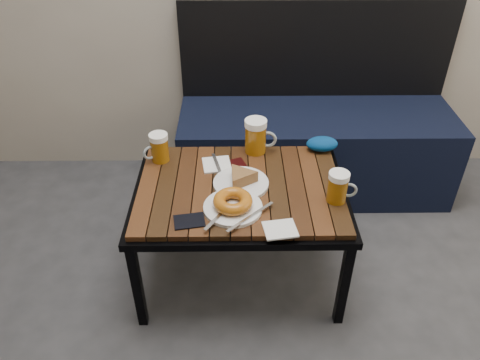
{
  "coord_description": "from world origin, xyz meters",
  "views": [
    {
      "loc": [
        -0.26,
        -0.37,
        1.57
      ],
      "look_at": [
        -0.24,
        1.1,
        0.5
      ],
      "focal_mm": 35.0,
      "sensor_mm": 36.0,
      "label": 1
    }
  ],
  "objects_px": {
    "beer_mug_centre": "(256,136)",
    "beer_mug_right": "(338,187)",
    "plate_bagel": "(233,204)",
    "bench": "(314,141)",
    "knit_pouch": "(322,144)",
    "plate_pie": "(241,180)",
    "beer_mug_left": "(159,148)",
    "cafe_table": "(240,195)",
    "passport_navy": "(189,221)",
    "passport_burgundy": "(237,167)"
  },
  "relations": [
    {
      "from": "beer_mug_centre",
      "to": "beer_mug_right",
      "type": "xyz_separation_m",
      "value": [
        0.29,
        -0.35,
        -0.01
      ]
    },
    {
      "from": "beer_mug_centre",
      "to": "plate_bagel",
      "type": "bearing_deg",
      "value": -99.44
    },
    {
      "from": "bench",
      "to": "knit_pouch",
      "type": "xyz_separation_m",
      "value": [
        -0.04,
        -0.4,
        0.23
      ]
    },
    {
      "from": "bench",
      "to": "plate_pie",
      "type": "xyz_separation_m",
      "value": [
        -0.4,
        -0.65,
        0.22
      ]
    },
    {
      "from": "beer_mug_left",
      "to": "beer_mug_centre",
      "type": "distance_m",
      "value": 0.41
    },
    {
      "from": "beer_mug_right",
      "to": "cafe_table",
      "type": "bearing_deg",
      "value": 172.44
    },
    {
      "from": "passport_navy",
      "to": "bench",
      "type": "bearing_deg",
      "value": 136.07
    },
    {
      "from": "bench",
      "to": "plate_pie",
      "type": "height_order",
      "value": "bench"
    },
    {
      "from": "beer_mug_right",
      "to": "plate_bagel",
      "type": "height_order",
      "value": "beer_mug_right"
    },
    {
      "from": "passport_navy",
      "to": "passport_burgundy",
      "type": "height_order",
      "value": "same"
    },
    {
      "from": "bench",
      "to": "plate_bagel",
      "type": "xyz_separation_m",
      "value": [
        -0.43,
        -0.8,
        0.22
      ]
    },
    {
      "from": "plate_pie",
      "to": "beer_mug_right",
      "type": "bearing_deg",
      "value": -15.6
    },
    {
      "from": "beer_mug_centre",
      "to": "knit_pouch",
      "type": "bearing_deg",
      "value": 6.37
    },
    {
      "from": "passport_navy",
      "to": "passport_burgundy",
      "type": "relative_size",
      "value": 0.96
    },
    {
      "from": "beer_mug_left",
      "to": "passport_navy",
      "type": "xyz_separation_m",
      "value": [
        0.15,
        -0.4,
        -0.06
      ]
    },
    {
      "from": "beer_mug_right",
      "to": "plate_pie",
      "type": "relative_size",
      "value": 0.57
    },
    {
      "from": "beer_mug_left",
      "to": "beer_mug_right",
      "type": "xyz_separation_m",
      "value": [
        0.7,
        -0.28,
        -0.0
      ]
    },
    {
      "from": "beer_mug_left",
      "to": "beer_mug_right",
      "type": "distance_m",
      "value": 0.75
    },
    {
      "from": "passport_burgundy",
      "to": "beer_mug_centre",
      "type": "bearing_deg",
      "value": 34.45
    },
    {
      "from": "beer_mug_centre",
      "to": "knit_pouch",
      "type": "distance_m",
      "value": 0.29
    },
    {
      "from": "plate_bagel",
      "to": "passport_navy",
      "type": "distance_m",
      "value": 0.17
    },
    {
      "from": "bench",
      "to": "beer_mug_centre",
      "type": "height_order",
      "value": "bench"
    },
    {
      "from": "bench",
      "to": "beer_mug_centre",
      "type": "xyz_separation_m",
      "value": [
        -0.33,
        -0.41,
        0.28
      ]
    },
    {
      "from": "bench",
      "to": "beer_mug_left",
      "type": "distance_m",
      "value": 0.92
    },
    {
      "from": "bench",
      "to": "knit_pouch",
      "type": "relative_size",
      "value": 10.16
    },
    {
      "from": "beer_mug_right",
      "to": "beer_mug_centre",
      "type": "bearing_deg",
      "value": 137.01
    },
    {
      "from": "beer_mug_left",
      "to": "knit_pouch",
      "type": "bearing_deg",
      "value": 154.24
    },
    {
      "from": "beer_mug_left",
      "to": "beer_mug_centre",
      "type": "xyz_separation_m",
      "value": [
        0.41,
        0.07,
        0.01
      ]
    },
    {
      "from": "beer_mug_left",
      "to": "passport_burgundy",
      "type": "relative_size",
      "value": 1.1
    },
    {
      "from": "beer_mug_centre",
      "to": "cafe_table",
      "type": "bearing_deg",
      "value": -101.31
    },
    {
      "from": "beer_mug_left",
      "to": "knit_pouch",
      "type": "relative_size",
      "value": 0.91
    },
    {
      "from": "passport_burgundy",
      "to": "plate_pie",
      "type": "bearing_deg",
      "value": -104.52
    },
    {
      "from": "beer_mug_left",
      "to": "plate_bagel",
      "type": "distance_m",
      "value": 0.45
    },
    {
      "from": "beer_mug_centre",
      "to": "beer_mug_right",
      "type": "bearing_deg",
      "value": -45.3
    },
    {
      "from": "plate_pie",
      "to": "passport_navy",
      "type": "xyz_separation_m",
      "value": [
        -0.19,
        -0.22,
        -0.02
      ]
    },
    {
      "from": "cafe_table",
      "to": "plate_bagel",
      "type": "relative_size",
      "value": 3.25
    },
    {
      "from": "beer_mug_left",
      "to": "bench",
      "type": "bearing_deg",
      "value": -179.2
    },
    {
      "from": "cafe_table",
      "to": "knit_pouch",
      "type": "relative_size",
      "value": 6.09
    },
    {
      "from": "passport_burgundy",
      "to": "knit_pouch",
      "type": "xyz_separation_m",
      "value": [
        0.37,
        0.13,
        0.03
      ]
    },
    {
      "from": "bench",
      "to": "plate_bagel",
      "type": "relative_size",
      "value": 5.42
    },
    {
      "from": "beer_mug_left",
      "to": "knit_pouch",
      "type": "xyz_separation_m",
      "value": [
        0.7,
        0.07,
        -0.03
      ]
    },
    {
      "from": "beer_mug_centre",
      "to": "bench",
      "type": "bearing_deg",
      "value": 55.69
    },
    {
      "from": "beer_mug_right",
      "to": "passport_burgundy",
      "type": "bearing_deg",
      "value": 156.14
    },
    {
      "from": "passport_navy",
      "to": "knit_pouch",
      "type": "xyz_separation_m",
      "value": [
        0.54,
        0.47,
        0.03
      ]
    },
    {
      "from": "cafe_table",
      "to": "plate_pie",
      "type": "bearing_deg",
      "value": 58.04
    },
    {
      "from": "knit_pouch",
      "to": "passport_navy",
      "type": "bearing_deg",
      "value": -139.04
    },
    {
      "from": "cafe_table",
      "to": "knit_pouch",
      "type": "bearing_deg",
      "value": 35.84
    },
    {
      "from": "beer_mug_right",
      "to": "knit_pouch",
      "type": "distance_m",
      "value": 0.36
    },
    {
      "from": "beer_mug_left",
      "to": "beer_mug_centre",
      "type": "height_order",
      "value": "beer_mug_centre"
    },
    {
      "from": "plate_bagel",
      "to": "passport_burgundy",
      "type": "height_order",
      "value": "plate_bagel"
    }
  ]
}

